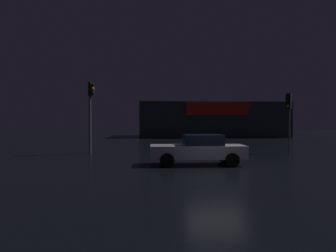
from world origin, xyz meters
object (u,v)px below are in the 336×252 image
traffic_signal_main (91,104)px  traffic_signal_opposite (289,108)px  store_building (211,120)px  car_near (199,149)px

traffic_signal_main → traffic_signal_opposite: size_ratio=1.17×
store_building → traffic_signal_main: bearing=-117.9°
traffic_signal_main → traffic_signal_opposite: (12.75, -0.04, -0.22)m
store_building → traffic_signal_opposite: bearing=-87.5°
traffic_signal_main → car_near: 8.52m
traffic_signal_main → traffic_signal_opposite: bearing=-0.2°
car_near → traffic_signal_main: bearing=137.6°
store_building → car_near: (-5.74, -27.79, -1.47)m
traffic_signal_main → car_near: size_ratio=1.01×
store_building → traffic_signal_main: traffic_signal_main is taller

